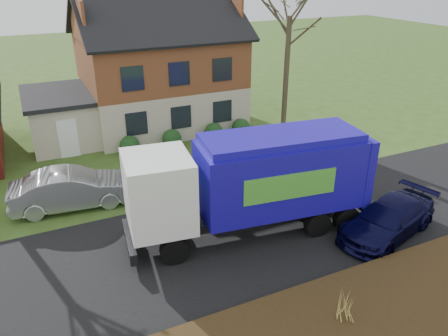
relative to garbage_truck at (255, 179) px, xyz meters
name	(u,v)px	position (x,y,z in m)	size (l,w,h in m)	color
ground	(226,241)	(-1.30, -0.17, -2.27)	(120.00, 120.00, 0.00)	#324A18
road	(226,241)	(-1.30, -0.17, -2.26)	(80.00, 7.00, 0.02)	black
main_house	(151,62)	(0.19, 13.74, 1.76)	(12.95, 8.95, 9.26)	beige
garbage_truck	(255,179)	(0.00, 0.00, 0.00)	(9.41, 3.55, 3.94)	black
silver_sedan	(72,189)	(-6.08, 4.96, -1.44)	(1.75, 5.03, 1.66)	#9EA1A5
navy_wagon	(388,219)	(4.52, -2.35, -1.58)	(1.92, 4.71, 1.37)	black
grass_clump_mid	(345,304)	(-0.06, -5.44, -1.47)	(0.36, 0.29, 1.00)	tan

